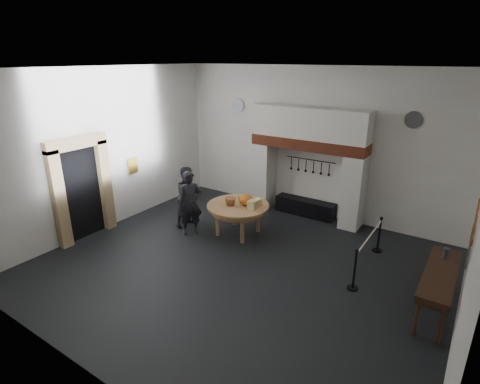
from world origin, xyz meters
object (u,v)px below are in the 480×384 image
Objects in this scene: side_table at (441,273)px; barrier_post_far at (379,235)px; visitor_near at (190,203)px; iron_range at (305,207)px; visitor_far at (189,197)px; barrier_post_near at (355,271)px; work_table at (238,206)px.

barrier_post_far is (-1.56, 1.86, -0.42)m from side_table.
visitor_near is 2.03× the size of barrier_post_far.
visitor_near reaches higher than iron_range.
visitor_far is 1.99× the size of barrier_post_near.
side_table and barrier_post_near have the same top height.
visitor_near is at bearing 179.98° from side_table.
barrier_post_near is at bearing -90.00° from barrier_post_far.
visitor_near is (-2.12, -3.01, 0.66)m from iron_range.
work_table is at bearing 166.39° from barrier_post_near.
barrier_post_far is at bearing -57.23° from visitor_far.
barrier_post_far is at bearing -24.36° from iron_range.
visitor_near reaches higher than side_table.
barrier_post_far is at bearing 90.00° from barrier_post_near.
visitor_near is 0.83× the size of side_table.
work_table is at bearing -18.72° from visitor_near.
side_table is at bearing -50.04° from barrier_post_far.
iron_range is 3.74m from visitor_near.
visitor_near is at bearing -146.78° from work_table.
side_table is (5.12, -0.72, 0.03)m from work_table.
iron_range is 2.11× the size of barrier_post_far.
iron_range is at bearing 155.64° from barrier_post_far.
side_table reaches higher than iron_range.
visitor_far is 5.29m from barrier_post_far.
barrier_post_far is (5.06, 1.46, -0.45)m from visitor_far.
barrier_post_near is at bearing -51.12° from iron_range.
iron_range is 2.80m from barrier_post_far.
visitor_near reaches higher than work_table.
iron_range is 5.12m from side_table.
barrier_post_near is (5.06, -0.54, -0.45)m from visitor_far.
work_table is 5.17m from side_table.
barrier_post_near is (3.56, -0.86, -0.39)m from work_table.
barrier_post_far is (3.56, 1.14, -0.39)m from work_table.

